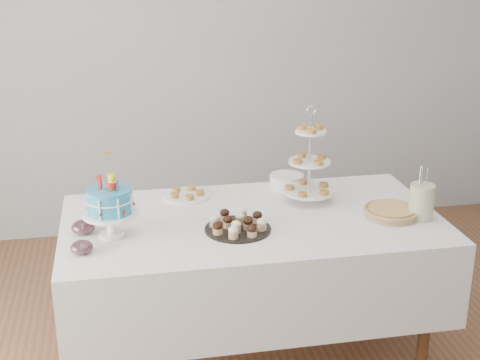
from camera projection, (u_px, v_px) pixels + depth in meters
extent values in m
cube|color=#A0A3A5|center=(204.00, 52.00, 4.78)|extent=(5.00, 0.04, 2.70)
cube|color=white|center=(252.00, 258.00, 3.48)|extent=(1.92, 1.02, 0.45)
cylinder|color=#54331C|center=(94.00, 349.00, 3.07)|extent=(0.06, 0.06, 0.67)
cylinder|color=#54331C|center=(426.00, 314.00, 3.36)|extent=(0.06, 0.06, 0.67)
cylinder|color=#54331C|center=(96.00, 275.00, 3.75)|extent=(0.06, 0.06, 0.67)
cylinder|color=#54331C|center=(372.00, 250.00, 4.04)|extent=(0.06, 0.06, 0.67)
cylinder|color=teal|center=(110.00, 200.00, 3.14)|extent=(0.21, 0.21, 0.11)
torus|color=white|center=(110.00, 199.00, 3.13)|extent=(0.22, 0.22, 0.01)
cube|color=#B21D13|center=(100.00, 182.00, 3.11)|extent=(0.02, 0.02, 0.07)
cylinder|color=blue|center=(117.00, 185.00, 3.07)|extent=(0.01, 0.01, 0.07)
cylinder|color=silver|center=(108.00, 170.00, 3.12)|extent=(0.00, 0.00, 0.16)
cylinder|color=#F7B844|center=(107.00, 153.00, 3.09)|extent=(0.04, 0.04, 0.01)
cylinder|color=black|center=(238.00, 229.00, 3.26)|extent=(0.33, 0.33, 0.01)
ellipsoid|color=black|center=(225.00, 221.00, 3.24)|extent=(0.05, 0.05, 0.04)
ellipsoid|color=#F8E7C0|center=(251.00, 219.00, 3.26)|extent=(0.05, 0.05, 0.04)
cylinder|color=tan|center=(391.00, 213.00, 3.42)|extent=(0.27, 0.27, 0.03)
cylinder|color=tan|center=(392.00, 209.00, 3.42)|extent=(0.24, 0.24, 0.02)
torus|color=tan|center=(391.00, 210.00, 3.42)|extent=(0.29, 0.29, 0.02)
cylinder|color=silver|center=(310.00, 158.00, 3.54)|extent=(0.01, 0.01, 0.49)
cylinder|color=white|center=(309.00, 191.00, 3.61)|extent=(0.27, 0.27, 0.01)
cylinder|color=white|center=(310.00, 162.00, 3.55)|extent=(0.22, 0.22, 0.01)
cylinder|color=white|center=(311.00, 132.00, 3.49)|extent=(0.17, 0.17, 0.01)
torus|color=silver|center=(312.00, 110.00, 3.45)|extent=(0.05, 0.01, 0.05)
cylinder|color=white|center=(287.00, 181.00, 3.81)|extent=(0.19, 0.19, 0.08)
cylinder|color=white|center=(187.00, 196.00, 3.68)|extent=(0.26, 0.26, 0.01)
ellipsoid|color=silver|center=(82.00, 247.00, 3.01)|extent=(0.10, 0.10, 0.06)
cylinder|color=#600819|center=(82.00, 248.00, 3.02)|extent=(0.07, 0.07, 0.03)
ellipsoid|color=silver|center=(83.00, 227.00, 3.22)|extent=(0.11, 0.11, 0.07)
cylinder|color=#600819|center=(83.00, 228.00, 3.22)|extent=(0.08, 0.08, 0.03)
cylinder|color=silver|center=(422.00, 202.00, 3.37)|extent=(0.12, 0.12, 0.18)
cylinder|color=silver|center=(434.00, 198.00, 3.38)|extent=(0.01, 0.01, 0.10)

